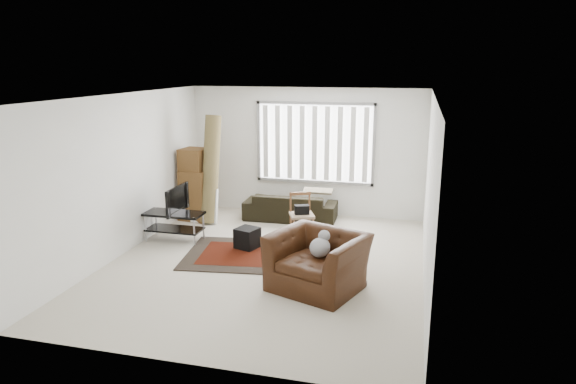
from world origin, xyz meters
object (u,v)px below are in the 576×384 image
object	(u,v)px
sofa	(290,202)
side_chair	(302,213)
tv_stand	(174,220)
moving_boxes	(196,187)
armchair	(318,258)

from	to	relation	value
sofa	side_chair	xyz separation A→B (m)	(0.45, -0.94, 0.08)
tv_stand	moving_boxes	distance (m)	1.39
tv_stand	armchair	xyz separation A→B (m)	(2.95, -1.39, 0.08)
armchair	tv_stand	bearing A→B (deg)	175.12
sofa	armchair	size ratio (longest dim) A/B	1.22
side_chair	tv_stand	bearing A→B (deg)	178.24
tv_stand	armchair	size ratio (longest dim) A/B	0.68
side_chair	armchair	size ratio (longest dim) A/B	0.52
sofa	side_chair	size ratio (longest dim) A/B	2.37
sofa	armchair	xyz separation A→B (m)	(1.20, -3.18, 0.10)
sofa	tv_stand	bearing A→B (deg)	43.88
tv_stand	sofa	bearing A→B (deg)	45.63
tv_stand	side_chair	world-z (taller)	side_chair
sofa	side_chair	world-z (taller)	side_chair
moving_boxes	sofa	size ratio (longest dim) A/B	0.78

